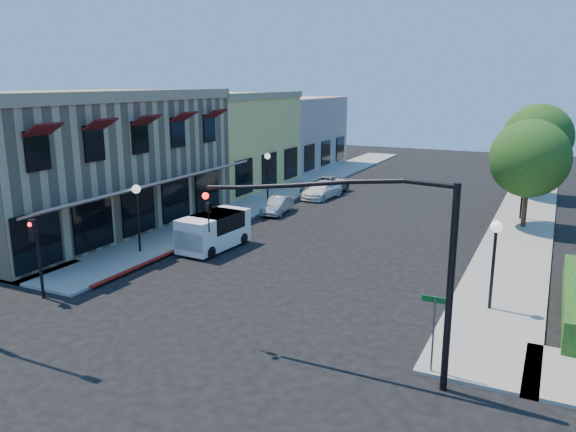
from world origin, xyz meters
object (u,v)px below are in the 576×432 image
at_px(lamppost_left_far, 268,165).
at_px(white_van, 213,229).
at_px(lamppost_left_near, 137,201).
at_px(secondary_signal, 36,244).
at_px(street_tree_b, 538,137).
at_px(parked_car_a, 217,231).
at_px(parked_car_b, 277,205).
at_px(signal_mast_arm, 376,243).
at_px(parked_car_d, 325,185).
at_px(lamppost_right_far, 524,178).
at_px(parked_car_c, 322,190).
at_px(lamppost_right_near, 495,243).
at_px(street_name_sign, 434,322).
at_px(street_tree_a, 530,159).

distance_m(lamppost_left_far, white_van, 12.21).
bearing_deg(lamppost_left_near, white_van, 37.20).
height_order(secondary_signal, lamppost_left_far, lamppost_left_far).
relative_size(street_tree_b, parked_car_a, 2.06).
bearing_deg(white_van, secondary_signal, -105.73).
relative_size(lamppost_left_far, parked_car_b, 1.04).
height_order(signal_mast_arm, parked_car_d, signal_mast_arm).
bearing_deg(lamppost_right_far, lamppost_left_far, -173.29).
xyz_separation_m(white_van, parked_car_b, (-0.70, 8.73, -0.52)).
bearing_deg(lamppost_left_far, parked_car_d, 60.76).
relative_size(street_tree_b, parked_car_b, 2.04).
distance_m(lamppost_left_near, parked_car_c, 17.40).
height_order(lamppost_left_near, parked_car_b, lamppost_left_near).
bearing_deg(lamppost_left_far, white_van, -75.66).
bearing_deg(lamppost_right_near, street_name_sign, -99.78).
xyz_separation_m(street_name_sign, lamppost_left_far, (-16.00, 19.80, 1.04)).
xyz_separation_m(street_tree_a, signal_mast_arm, (-2.94, -20.50, -0.11)).
height_order(street_tree_a, lamppost_left_near, street_tree_a).
height_order(parked_car_b, parked_car_d, parked_car_d).
relative_size(secondary_signal, lamppost_left_near, 0.93).
xyz_separation_m(lamppost_right_far, parked_car_a, (-14.70, -12.36, -2.16)).
bearing_deg(secondary_signal, street_tree_b, 61.23).
bearing_deg(parked_car_c, lamppost_right_far, 1.73).
bearing_deg(lamppost_right_near, parked_car_d, 127.76).
xyz_separation_m(white_van, parked_car_c, (0.05, 14.73, -0.46)).
distance_m(white_van, parked_car_c, 14.73).
relative_size(white_van, parked_car_a, 1.28).
relative_size(lamppost_right_near, parked_car_c, 0.83).
xyz_separation_m(lamppost_left_far, parked_car_d, (2.58, 4.62, -2.05)).
height_order(parked_car_c, parked_car_d, parked_car_d).
height_order(street_name_sign, lamppost_right_far, lamppost_right_far).
xyz_separation_m(lamppost_left_far, parked_car_c, (3.05, 3.00, -2.12)).
height_order(street_tree_b, lamppost_right_far, street_tree_b).
distance_m(street_name_sign, parked_car_c, 26.24).
distance_m(street_tree_b, parked_car_b, 20.24).
height_order(street_tree_a, parked_car_c, street_tree_a).
bearing_deg(lamppost_left_far, lamppost_left_near, -90.00).
distance_m(signal_mast_arm, secondary_signal, 13.97).
distance_m(street_name_sign, parked_car_a, 16.67).
height_order(signal_mast_arm, street_name_sign, signal_mast_arm).
bearing_deg(street_tree_a, secondary_signal, -129.21).
relative_size(signal_mast_arm, parked_car_d, 1.63).
bearing_deg(lamppost_left_near, secondary_signal, -85.66).
bearing_deg(parked_car_c, parked_car_d, 111.84).
xyz_separation_m(lamppost_left_near, lamppost_right_near, (17.00, 0.00, 0.00)).
bearing_deg(lamppost_left_near, street_name_sign, -19.93).
relative_size(lamppost_right_far, parked_car_d, 0.73).
bearing_deg(white_van, lamppost_left_near, -142.80).
xyz_separation_m(secondary_signal, white_van, (2.50, 8.87, -1.23)).
relative_size(parked_car_a, parked_car_d, 0.69).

